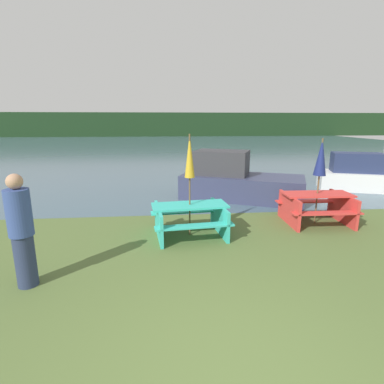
% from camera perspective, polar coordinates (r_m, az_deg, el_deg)
% --- Properties ---
extents(water, '(60.00, 50.00, 0.00)m').
position_cam_1_polar(water, '(33.29, -4.09, 8.86)').
color(water, '#425B6B').
rests_on(water, ground_plane).
extents(far_treeline, '(80.00, 1.60, 4.00)m').
position_cam_1_polar(far_treeline, '(53.19, -4.65, 12.70)').
color(far_treeline, '#193319').
rests_on(far_treeline, water).
extents(picnic_table_teal, '(1.87, 1.56, 0.74)m').
position_cam_1_polar(picnic_table_teal, '(6.98, -0.43, -4.72)').
color(picnic_table_teal, '#33B7A8').
rests_on(picnic_table_teal, ground_plane).
extents(picnic_table_red, '(1.76, 1.43, 0.80)m').
position_cam_1_polar(picnic_table_red, '(8.45, 22.58, -2.35)').
color(picnic_table_red, red).
rests_on(picnic_table_red, ground_plane).
extents(umbrella_gold, '(0.23, 0.23, 2.34)m').
position_cam_1_polar(umbrella_gold, '(6.68, -0.45, 6.54)').
color(umbrella_gold, brown).
rests_on(umbrella_gold, ground_plane).
extents(umbrella_navy, '(0.31, 0.31, 2.20)m').
position_cam_1_polar(umbrella_navy, '(8.22, 23.36, 6.01)').
color(umbrella_navy, brown).
rests_on(umbrella_navy, ground_plane).
extents(boat, '(4.39, 3.18, 1.63)m').
position_cam_1_polar(boat, '(10.42, 8.55, 2.06)').
color(boat, '#333856').
rests_on(boat, water).
extents(boat_second, '(4.23, 2.53, 1.43)m').
position_cam_1_polar(boat_second, '(13.38, 30.90, 2.48)').
color(boat_second, silver).
rests_on(boat_second, water).
extents(person, '(0.37, 0.37, 1.85)m').
position_cam_1_polar(person, '(5.43, -29.74, -6.56)').
color(person, '#283351').
rests_on(person, ground_plane).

